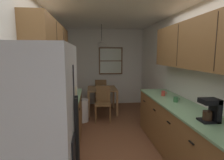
{
  "coord_description": "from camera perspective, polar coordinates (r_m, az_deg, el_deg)",
  "views": [
    {
      "loc": [
        -0.47,
        -2.54,
        1.73
      ],
      "look_at": [
        -0.04,
        1.11,
        1.2
      ],
      "focal_mm": 29.04,
      "sensor_mm": 36.0,
      "label": 1
    }
  ],
  "objects": [
    {
      "name": "dining_chair_far",
      "position": [
        6.01,
        -3.46,
        -3.56
      ],
      "size": [
        0.45,
        0.45,
        0.9
      ],
      "color": "brown",
      "rests_on": "ground"
    },
    {
      "name": "counter_right",
      "position": [
        3.17,
        22.51,
        -16.22
      ],
      "size": [
        0.64,
        3.17,
        0.9
      ],
      "color": "brown",
      "rests_on": "ground"
    },
    {
      "name": "wall_left",
      "position": [
        3.67,
        -20.56,
        0.59
      ],
      "size": [
        0.1,
        9.0,
        2.55
      ],
      "primitive_type": "cube",
      "color": "silver",
      "rests_on": "ground"
    },
    {
      "name": "dish_towel",
      "position": [
        2.49,
        -10.5,
        -21.54
      ],
      "size": [
        0.02,
        0.16,
        0.24
      ],
      "primitive_type": "cube",
      "color": "silver"
    },
    {
      "name": "mug_spare",
      "position": [
        3.35,
        19.46,
        -5.76
      ],
      "size": [
        0.12,
        0.08,
        0.09
      ],
      "color": "#3F7F4C",
      "rests_on": "counter_right"
    },
    {
      "name": "counter_left",
      "position": [
        3.6,
        -15.13,
        -12.84
      ],
      "size": [
        0.64,
        2.04,
        0.9
      ],
      "color": "brown",
      "rests_on": "ground"
    },
    {
      "name": "pendant_light",
      "position": [
        5.25,
        -3.28,
        11.7
      ],
      "size": [
        0.28,
        0.28,
        0.56
      ],
      "color": "black"
    },
    {
      "name": "ceiling_slab",
      "position": [
        3.67,
        0.86,
        21.8
      ],
      "size": [
        4.4,
        9.0,
        0.08
      ],
      "primitive_type": "cube",
      "color": "white"
    },
    {
      "name": "upper_cabinets_left",
      "position": [
        3.35,
        -18.61,
        10.61
      ],
      "size": [
        0.33,
        2.12,
        0.7
      ],
      "color": "brown"
    },
    {
      "name": "back_window",
      "position": [
        6.15,
        -0.41,
        6.04
      ],
      "size": [
        0.8,
        0.05,
        0.91
      ],
      "color": "brown"
    },
    {
      "name": "mug_by_coffeemaker",
      "position": [
        3.75,
        15.88,
        -4.07
      ],
      "size": [
        0.11,
        0.08,
        0.1
      ],
      "color": "#BF3F33",
      "rests_on": "counter_right"
    },
    {
      "name": "microwave_over_range",
      "position": [
        2.11,
        -24.5,
        5.91
      ],
      "size": [
        0.39,
        0.61,
        0.3
      ],
      "color": "silver"
    },
    {
      "name": "wall_right",
      "position": [
        4.0,
        20.35,
        1.2
      ],
      "size": [
        0.1,
        9.0,
        2.55
      ],
      "primitive_type": "cube",
      "color": "silver",
      "rests_on": "ground"
    },
    {
      "name": "wall_back",
      "position": [
        6.22,
        -2.41,
        4.06
      ],
      "size": [
        4.4,
        0.1,
        2.55
      ],
      "primitive_type": "cube",
      "color": "silver",
      "rests_on": "ground"
    },
    {
      "name": "dining_table",
      "position": [
        5.36,
        -3.15,
        -3.8
      ],
      "size": [
        0.84,
        0.87,
        0.73
      ],
      "color": "olive",
      "rests_on": "ground"
    },
    {
      "name": "trash_bin",
      "position": [
        4.77,
        -9.32,
        -9.45
      ],
      "size": [
        0.31,
        0.31,
        0.57
      ],
      "primitive_type": "cylinder",
      "color": "white",
      "rests_on": "ground"
    },
    {
      "name": "upper_cabinets_right",
      "position": [
        2.94,
        26.98,
        10.08
      ],
      "size": [
        0.33,
        2.85,
        0.74
      ],
      "color": "brown"
    },
    {
      "name": "dining_chair_near",
      "position": [
        4.76,
        -2.83,
        -6.74
      ],
      "size": [
        0.44,
        0.44,
        0.9
      ],
      "color": "brown",
      "rests_on": "ground"
    },
    {
      "name": "ground_plane",
      "position": [
        3.97,
        0.78,
        -17.63
      ],
      "size": [
        12.0,
        12.0,
        0.0
      ],
      "primitive_type": "plane",
      "color": "brown"
    },
    {
      "name": "storage_canister",
      "position": [
        2.8,
        -17.57,
        -7.23
      ],
      "size": [
        0.11,
        0.11,
        0.21
      ],
      "color": "red",
      "rests_on": "counter_left"
    },
    {
      "name": "table_serving_bowl",
      "position": [
        5.37,
        -2.79,
        -2.19
      ],
      "size": [
        0.22,
        0.22,
        0.06
      ],
      "primitive_type": "cylinder",
      "color": "silver",
      "rests_on": "dining_table"
    },
    {
      "name": "coffee_maker",
      "position": [
        2.57,
        28.81,
        -8.15
      ],
      "size": [
        0.22,
        0.18,
        0.29
      ],
      "color": "black",
      "rests_on": "counter_right"
    }
  ]
}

